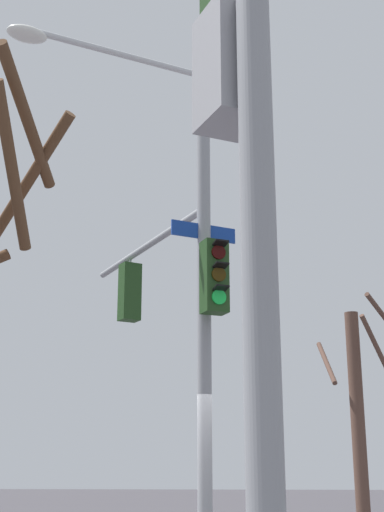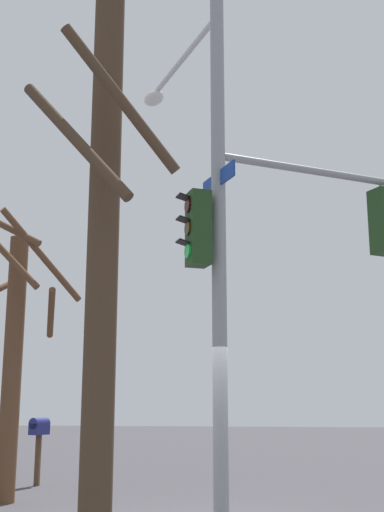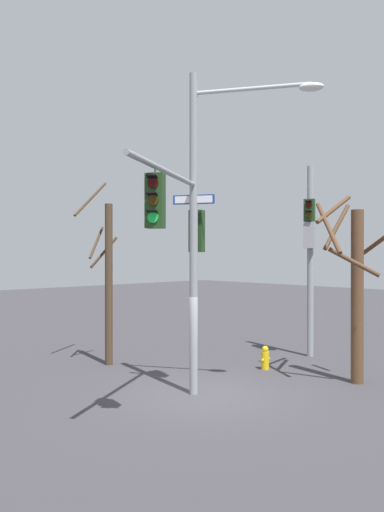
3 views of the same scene
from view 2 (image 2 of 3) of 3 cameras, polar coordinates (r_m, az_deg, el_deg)
name	(u,v)px [view 2 (image 2 of 3)]	position (r m, az deg, el deg)	size (l,w,h in m)	color
main_signal_pole_assembly	(249,209)	(10.25, 4.97, 4.09)	(5.76, 3.35, 8.23)	gray
mailbox	(39,432)	(15.07, -13.13, -14.65)	(0.37, 0.49, 1.41)	#4C3823
bare_tree_behind_pole	(14,347)	(12.63, -15.21, -7.62)	(2.10, 2.13, 5.35)	brown
bare_tree_corner	(102,262)	(5.10, -7.82, -0.49)	(1.57, 1.12, 6.05)	#473525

